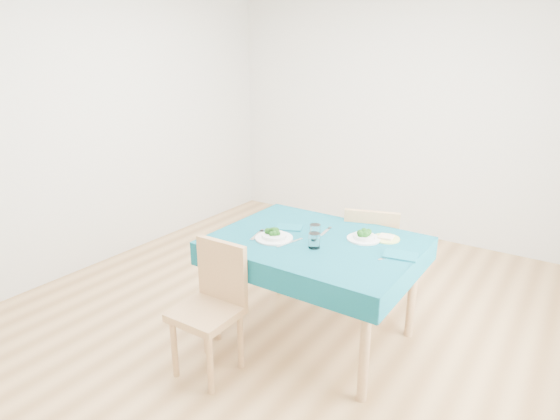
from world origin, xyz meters
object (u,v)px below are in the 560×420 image
Objects in this scene: chair_near at (206,307)px; side_plate at (386,239)px; chair_far at (372,245)px; table at (314,290)px; bowl_near at (274,234)px; bowl_far at (364,235)px.

side_plate is (0.75, 0.99, 0.30)m from chair_near.
table is at bearing 61.89° from chair_far.
chair_near is 1.49m from chair_far.
chair_far is 0.96m from bowl_near.
table is at bearing 30.61° from bowl_near.
chair_near is 3.65× the size of bowl_near.
chair_far is 4.49× the size of bowl_far.
bowl_near is (-0.36, -0.84, 0.29)m from chair_far.
table is 0.61m from side_plate.
chair_far is at bearing 66.47° from bowl_near.
chair_near is at bearing 52.90° from chair_far.
bowl_far is 1.21× the size of side_plate.
table is at bearing 62.01° from chair_near.
chair_far reaches higher than chair_near.
chair_far is (0.48, 1.41, 0.04)m from chair_near.
chair_near is at bearing -116.87° from table.
chair_near reaches higher than bowl_far.
chair_near is at bearing -124.93° from bowl_far.
bowl_far is (0.27, 0.19, 0.41)m from table.
bowl_near reaches higher than table.
chair_near reaches higher than side_plate.
chair_near is (-0.36, -0.71, 0.09)m from table.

